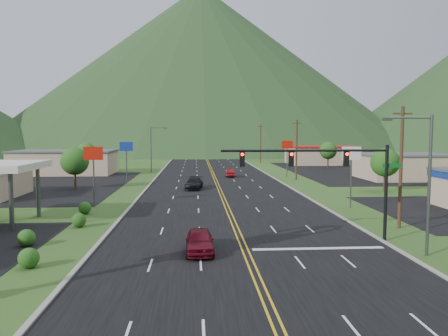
{
  "coord_description": "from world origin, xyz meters",
  "views": [
    {
      "loc": [
        -3.29,
        -16.53,
        7.9
      ],
      "look_at": [
        -0.57,
        24.83,
        4.5
      ],
      "focal_mm": 35.0,
      "sensor_mm": 36.0,
      "label": 1
    }
  ],
  "objects": [
    {
      "name": "tree_east_a",
      "position": [
        22.0,
        40.0,
        3.89
      ],
      "size": [
        3.84,
        3.84,
        5.82
      ],
      "color": "#382314",
      "rests_on": "ground"
    },
    {
      "name": "pole_sign_west_a",
      "position": [
        -14.0,
        30.0,
        5.05
      ],
      "size": [
        2.0,
        0.18,
        6.4
      ],
      "color": "#59595E",
      "rests_on": "ground"
    },
    {
      "name": "utility_pole_b",
      "position": [
        13.5,
        55.0,
        5.13
      ],
      "size": [
        1.6,
        0.28,
        10.0
      ],
      "color": "#382314",
      "rests_on": "ground"
    },
    {
      "name": "pole_sign_east_b",
      "position": [
        13.0,
        60.0,
        5.05
      ],
      "size": [
        2.0,
        0.18,
        6.4
      ],
      "color": "#59595E",
      "rests_on": "ground"
    },
    {
      "name": "traffic_signal",
      "position": [
        6.48,
        14.0,
        5.33
      ],
      "size": [
        13.1,
        0.43,
        7.0
      ],
      "color": "black",
      "rests_on": "ground"
    },
    {
      "name": "utility_pole_d",
      "position": [
        13.5,
        135.0,
        5.13
      ],
      "size": [
        1.6,
        0.28,
        10.0
      ],
      "color": "#382314",
      "rests_on": "ground"
    },
    {
      "name": "road",
      "position": [
        0.0,
        0.0,
        0.0
      ],
      "size": [
        20.0,
        460.0,
        0.04
      ],
      "primitive_type": "cube",
      "color": "black",
      "rests_on": "ground"
    },
    {
      "name": "car_red_far",
      "position": [
        2.86,
        60.22,
        0.67
      ],
      "size": [
        1.62,
        4.15,
        1.35
      ],
      "primitive_type": "imported",
      "rotation": [
        0.0,
        0.0,
        3.09
      ],
      "color": "maroon",
      "rests_on": "ground"
    },
    {
      "name": "car_red_near",
      "position": [
        -3.04,
        11.63,
        0.77
      ],
      "size": [
        1.89,
        4.55,
        1.54
      ],
      "primitive_type": "imported",
      "rotation": [
        0.0,
        0.0,
        0.02
      ],
      "color": "maroon",
      "rests_on": "ground"
    },
    {
      "name": "tree_east_b",
      "position": [
        26.0,
        78.0,
        3.89
      ],
      "size": [
        3.84,
        3.84,
        5.82
      ],
      "color": "#382314",
      "rests_on": "ground"
    },
    {
      "name": "mountain_n",
      "position": [
        0.0,
        220.0,
        42.5
      ],
      "size": [
        220.0,
        220.0,
        85.0
      ],
      "primitive_type": "cone",
      "color": "#173317",
      "rests_on": "ground"
    },
    {
      "name": "building_west_far",
      "position": [
        -28.0,
        68.0,
        2.26
      ],
      "size": [
        18.4,
        11.4,
        4.5
      ],
      "color": "#D0AF91",
      "rests_on": "ground"
    },
    {
      "name": "tree_west_a",
      "position": [
        -20.0,
        45.0,
        3.89
      ],
      "size": [
        3.84,
        3.84,
        5.82
      ],
      "color": "#382314",
      "rests_on": "ground"
    },
    {
      "name": "utility_pole_c",
      "position": [
        13.5,
        95.0,
        5.13
      ],
      "size": [
        1.6,
        0.28,
        10.0
      ],
      "color": "#382314",
      "rests_on": "ground"
    },
    {
      "name": "car_dark_mid",
      "position": [
        -3.5,
        43.81,
        0.78
      ],
      "size": [
        2.77,
        5.6,
        1.56
      ],
      "primitive_type": "imported",
      "rotation": [
        0.0,
        0.0,
        -0.11
      ],
      "color": "black",
      "rests_on": "ground"
    },
    {
      "name": "pole_sign_east_a",
      "position": [
        13.0,
        28.0,
        5.05
      ],
      "size": [
        2.0,
        0.18,
        6.4
      ],
      "color": "#59595E",
      "rests_on": "ground"
    },
    {
      "name": "building_east_far",
      "position": [
        28.0,
        90.0,
        2.26
      ],
      "size": [
        16.4,
        12.4,
        4.5
      ],
      "color": "#D0AF91",
      "rests_on": "ground"
    },
    {
      "name": "ground",
      "position": [
        0.0,
        0.0,
        0.0
      ],
      "size": [
        500.0,
        500.0,
        0.0
      ],
      "primitive_type": "plane",
      "color": "#263E16",
      "rests_on": "ground"
    },
    {
      "name": "pole_sign_west_b",
      "position": [
        -14.0,
        52.0,
        5.05
      ],
      "size": [
        2.0,
        0.18,
        6.4
      ],
      "color": "#59595E",
      "rests_on": "ground"
    },
    {
      "name": "utility_pole_a",
      "position": [
        13.5,
        18.0,
        5.13
      ],
      "size": [
        1.6,
        0.28,
        10.0
      ],
      "color": "#382314",
      "rests_on": "ground"
    },
    {
      "name": "streetlight_east",
      "position": [
        11.18,
        10.0,
        5.18
      ],
      "size": [
        3.28,
        0.25,
        9.0
      ],
      "color": "#59595E",
      "rests_on": "ground"
    },
    {
      "name": "tree_west_b",
      "position": [
        -25.0,
        72.0,
        3.89
      ],
      "size": [
        3.84,
        3.84,
        5.82
      ],
      "color": "#382314",
      "rests_on": "ground"
    },
    {
      "name": "streetlight_west",
      "position": [
        -11.68,
        70.0,
        5.18
      ],
      "size": [
        3.28,
        0.25,
        9.0
      ],
      "color": "#59595E",
      "rests_on": "ground"
    },
    {
      "name": "building_east_mid",
      "position": [
        32.0,
        55.0,
        2.16
      ],
      "size": [
        14.4,
        11.4,
        4.3
      ],
      "color": "#D0AF91",
      "rests_on": "ground"
    }
  ]
}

